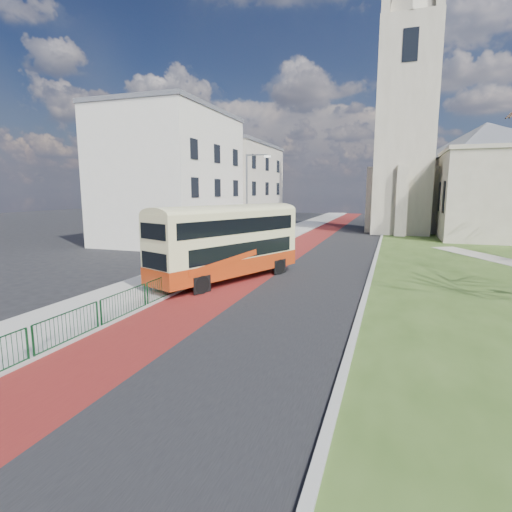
% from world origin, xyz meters
% --- Properties ---
extents(ground, '(160.00, 160.00, 0.00)m').
position_xyz_m(ground, '(0.00, 0.00, 0.00)').
color(ground, black).
rests_on(ground, ground).
extents(road_carriageway, '(9.00, 120.00, 0.01)m').
position_xyz_m(road_carriageway, '(1.50, 20.00, 0.01)').
color(road_carriageway, black).
rests_on(road_carriageway, ground).
extents(bus_lane, '(3.40, 120.00, 0.01)m').
position_xyz_m(bus_lane, '(-1.20, 20.00, 0.01)').
color(bus_lane, '#591414').
rests_on(bus_lane, ground).
extents(pavement_west, '(4.00, 120.00, 0.12)m').
position_xyz_m(pavement_west, '(-5.00, 20.00, 0.06)').
color(pavement_west, gray).
rests_on(pavement_west, ground).
extents(kerb_west, '(0.25, 120.00, 0.13)m').
position_xyz_m(kerb_west, '(-3.00, 20.00, 0.07)').
color(kerb_west, '#999993').
rests_on(kerb_west, ground).
extents(kerb_east, '(0.25, 80.00, 0.13)m').
position_xyz_m(kerb_east, '(6.10, 22.00, 0.07)').
color(kerb_east, '#999993').
rests_on(kerb_east, ground).
extents(pedestrian_railing, '(0.07, 24.00, 1.12)m').
position_xyz_m(pedestrian_railing, '(-2.95, 4.00, 0.55)').
color(pedestrian_railing, '#0D3D1B').
rests_on(pedestrian_railing, ground).
extents(gothic_church, '(16.38, 18.00, 40.00)m').
position_xyz_m(gothic_church, '(12.56, 38.00, 13.13)').
color(gothic_church, gray).
rests_on(gothic_church, ground).
extents(street_block_near, '(10.30, 14.30, 13.00)m').
position_xyz_m(street_block_near, '(-14.00, 22.00, 6.51)').
color(street_block_near, beige).
rests_on(street_block_near, ground).
extents(street_block_far, '(10.30, 16.30, 11.50)m').
position_xyz_m(street_block_far, '(-14.00, 38.00, 5.76)').
color(street_block_far, '#B8B09C').
rests_on(street_block_far, ground).
extents(streetlamp, '(2.13, 0.18, 8.00)m').
position_xyz_m(streetlamp, '(-4.35, 18.00, 4.59)').
color(streetlamp, gray).
rests_on(streetlamp, pavement_west).
extents(bus, '(5.86, 10.09, 4.16)m').
position_xyz_m(bus, '(-1.59, 7.01, 2.37)').
color(bus, '#9B2F0E').
rests_on(bus, ground).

